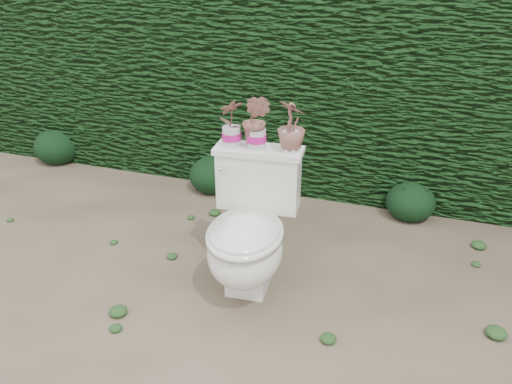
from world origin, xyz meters
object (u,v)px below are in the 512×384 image
(toilet, at_px, (249,234))
(potted_plant_center, at_px, (257,123))
(potted_plant_left, at_px, (231,124))
(potted_plant_right, at_px, (291,127))

(toilet, relative_size, potted_plant_center, 2.64)
(potted_plant_left, height_order, potted_plant_center, potted_plant_center)
(toilet, distance_m, potted_plant_center, 0.62)
(potted_plant_center, relative_size, potted_plant_right, 1.08)
(toilet, distance_m, potted_plant_right, 0.63)
(potted_plant_left, bearing_deg, potted_plant_right, 138.13)
(potted_plant_left, xyz_separation_m, potted_plant_center, (0.14, 0.01, 0.02))
(potted_plant_center, height_order, potted_plant_right, potted_plant_center)
(toilet, xyz_separation_m, potted_plant_center, (-0.03, 0.24, 0.57))
(toilet, bearing_deg, potted_plant_right, 53.07)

